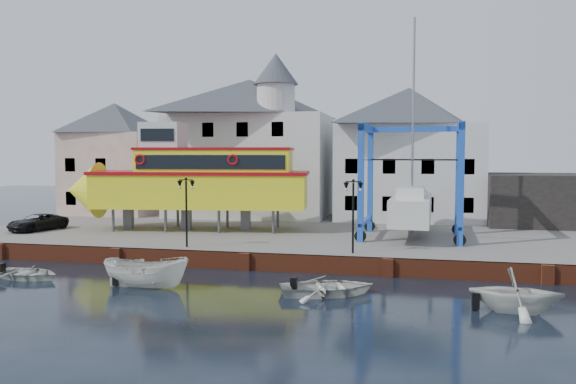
# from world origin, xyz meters

# --- Properties ---
(ground) EXTENTS (140.00, 140.00, 0.00)m
(ground) POSITION_xyz_m (0.00, 0.00, 0.00)
(ground) COLOR black
(ground) RESTS_ON ground
(hardstanding) EXTENTS (44.00, 22.00, 1.00)m
(hardstanding) POSITION_xyz_m (0.00, 11.00, 0.50)
(hardstanding) COLOR #655D58
(hardstanding) RESTS_ON ground
(quay_wall) EXTENTS (44.00, 0.47, 1.00)m
(quay_wall) POSITION_xyz_m (-0.00, 0.10, 0.50)
(quay_wall) COLOR maroon
(quay_wall) RESTS_ON ground
(building_pink) EXTENTS (8.00, 7.00, 10.30)m
(building_pink) POSITION_xyz_m (-18.00, 18.00, 6.15)
(building_pink) COLOR tan
(building_pink) RESTS_ON hardstanding
(building_white_main) EXTENTS (14.00, 8.30, 14.00)m
(building_white_main) POSITION_xyz_m (-4.87, 18.39, 7.34)
(building_white_main) COLOR silver
(building_white_main) RESTS_ON hardstanding
(building_white_right) EXTENTS (12.00, 8.00, 11.20)m
(building_white_right) POSITION_xyz_m (9.00, 19.00, 6.60)
(building_white_right) COLOR silver
(building_white_right) RESTS_ON hardstanding
(shed_dark) EXTENTS (8.00, 7.00, 4.00)m
(shed_dark) POSITION_xyz_m (19.00, 17.00, 3.00)
(shed_dark) COLOR black
(shed_dark) RESTS_ON hardstanding
(lamp_post_left) EXTENTS (1.12, 0.32, 4.20)m
(lamp_post_left) POSITION_xyz_m (-4.00, 1.20, 4.17)
(lamp_post_left) COLOR black
(lamp_post_left) RESTS_ON hardstanding
(lamp_post_right) EXTENTS (1.12, 0.32, 4.20)m
(lamp_post_right) POSITION_xyz_m (6.00, 1.20, 4.17)
(lamp_post_right) COLOR black
(lamp_post_right) RESTS_ON hardstanding
(tour_boat) EXTENTS (18.45, 6.52, 7.86)m
(tour_boat) POSITION_xyz_m (-6.95, 8.45, 4.71)
(tour_boat) COLOR #59595E
(tour_boat) RESTS_ON hardstanding
(travel_lift) EXTENTS (7.07, 9.76, 14.57)m
(travel_lift) POSITION_xyz_m (9.28, 8.51, 3.43)
(travel_lift) COLOR #184DB4
(travel_lift) RESTS_ON hardstanding
(van) EXTENTS (3.21, 4.72, 1.20)m
(van) POSITION_xyz_m (-17.47, 5.68, 1.60)
(van) COLOR black
(van) RESTS_ON hardstanding
(motorboat_a) EXTENTS (4.50, 1.72, 1.73)m
(motorboat_a) POSITION_xyz_m (-3.59, -5.03, 0.00)
(motorboat_a) COLOR silver
(motorboat_a) RESTS_ON ground
(motorboat_b) EXTENTS (5.30, 4.53, 0.93)m
(motorboat_b) POSITION_xyz_m (5.35, -4.46, 0.00)
(motorboat_b) COLOR silver
(motorboat_b) RESTS_ON ground
(motorboat_c) EXTENTS (3.95, 3.47, 1.97)m
(motorboat_c) POSITION_xyz_m (13.49, -5.72, 0.00)
(motorboat_c) COLOR silver
(motorboat_c) RESTS_ON ground
(motorboat_d) EXTENTS (4.08, 3.17, 0.77)m
(motorboat_d) POSITION_xyz_m (-10.71, -4.44, 0.00)
(motorboat_d) COLOR silver
(motorboat_d) RESTS_ON ground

